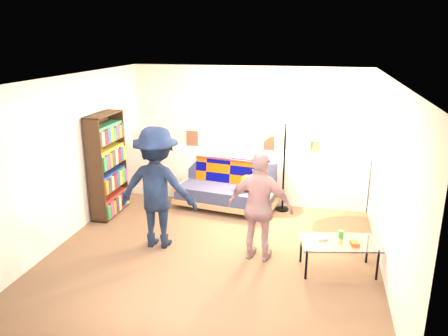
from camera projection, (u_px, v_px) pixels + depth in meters
name	position (u px, v px, depth m)	size (l,w,h in m)	color
ground	(218.00, 244.00, 6.42)	(5.00, 5.00, 0.00)	brown
room_shell	(225.00, 126.00, 6.37)	(4.60, 5.05, 2.45)	silver
half_wall_ledge	(241.00, 175.00, 7.95)	(4.45, 0.15, 1.00)	silver
ledge_decor	(228.00, 138.00, 7.78)	(2.97, 0.02, 0.45)	brown
futon_sofa	(228.00, 189.00, 7.69)	(1.84, 1.07, 0.75)	tan
bookshelf	(107.00, 168.00, 7.31)	(0.29, 0.86, 1.73)	#321E10
coffee_table	(339.00, 244.00, 5.59)	(1.07, 0.73, 0.51)	black
floor_lamp	(286.00, 146.00, 7.35)	(0.33, 0.30, 1.61)	black
person_left	(157.00, 188.00, 6.16)	(1.13, 0.65, 1.75)	black
person_right	(260.00, 207.00, 5.80)	(0.88, 0.37, 1.50)	pink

